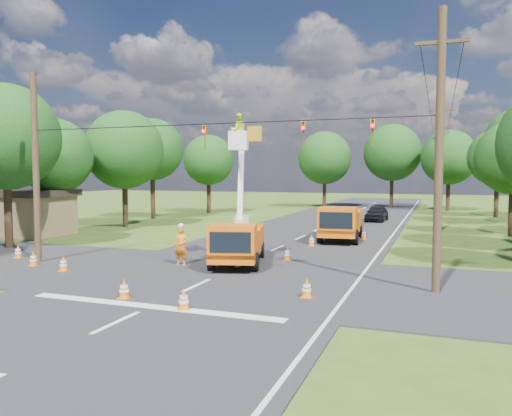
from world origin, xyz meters
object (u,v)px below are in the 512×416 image
at_px(tree_left_f, 209,160).
at_px(traffic_cone_3, 312,240).
at_px(pole_right_mid, 439,162).
at_px(ground_worker, 181,246).
at_px(tree_left_b, 6,137).
at_px(traffic_cone_2, 288,253).
at_px(traffic_cone_8, 307,288).
at_px(tree_left_e, 152,150).
at_px(distant_car, 377,213).
at_px(second_truck, 341,222).
at_px(tree_right_e, 498,157).
at_px(pole_right_far, 439,166).
at_px(traffic_cone_6, 18,252).
at_px(traffic_cone_0, 124,289).
at_px(traffic_cone_1, 184,300).
at_px(tree_far_a, 325,158).
at_px(bucket_truck, 238,233).
at_px(shed, 28,212).
at_px(traffic_cone_4, 64,264).
at_px(tree_far_c, 449,157).
at_px(traffic_cone_7, 364,234).
at_px(pole_right_near, 439,150).
at_px(tree_left_c, 55,156).
at_px(traffic_cone_5, 33,259).
at_px(tree_left_d, 124,150).
at_px(tree_far_b, 392,153).
at_px(pole_left, 36,169).

bearing_deg(tree_left_f, traffic_cone_3, -51.18).
xyz_separation_m(pole_right_mid, tree_left_f, (-23.30, 10.00, 0.58)).
distance_m(ground_worker, tree_left_b, 13.08).
height_order(traffic_cone_2, traffic_cone_8, same).
xyz_separation_m(pole_right_mid, tree_left_e, (-25.30, 2.00, 1.38)).
bearing_deg(traffic_cone_2, tree_left_f, 122.88).
height_order(tree_left_e, tree_left_f, tree_left_e).
bearing_deg(ground_worker, traffic_cone_3, 56.20).
bearing_deg(distant_car, second_truck, -90.13).
bearing_deg(tree_right_e, second_truck, -116.34).
height_order(pole_right_mid, pole_right_far, same).
bearing_deg(traffic_cone_2, traffic_cone_6, -162.34).
height_order(traffic_cone_0, tree_right_e, tree_right_e).
relative_size(traffic_cone_1, traffic_cone_3, 1.00).
relative_size(traffic_cone_3, tree_far_a, 0.07).
bearing_deg(bucket_truck, traffic_cone_1, -95.29).
bearing_deg(tree_left_f, shed, -98.28).
height_order(traffic_cone_0, tree_left_b, tree_left_b).
bearing_deg(traffic_cone_4, tree_left_f, 104.38).
height_order(bucket_truck, shed, bucket_truck).
xyz_separation_m(traffic_cone_0, tree_far_c, (10.94, 46.57, 5.70)).
relative_size(bucket_truck, pole_right_far, 0.71).
bearing_deg(pole_right_far, tree_left_b, -121.87).
height_order(traffic_cone_4, pole_right_far, pole_right_far).
bearing_deg(second_truck, traffic_cone_7, 33.22).
height_order(distant_car, traffic_cone_4, distant_car).
xyz_separation_m(bucket_truck, pole_right_near, (8.76, -2.72, 3.60)).
bearing_deg(pole_right_mid, tree_left_c, -156.25).
distance_m(distant_car, tree_left_e, 21.47).
xyz_separation_m(pole_right_far, tree_far_a, (-13.50, 3.00, 1.08)).
xyz_separation_m(traffic_cone_5, tree_left_d, (-6.09, 15.93, 5.77)).
distance_m(traffic_cone_7, tree_far_b, 32.03).
relative_size(pole_right_far, tree_far_a, 1.05).
height_order(traffic_cone_4, shed, shed).
bearing_deg(pole_right_near, traffic_cone_6, 178.68).
xyz_separation_m(pole_right_mid, tree_left_c, (-25.00, -11.00, 0.33)).
xyz_separation_m(traffic_cone_2, pole_left, (-11.15, -4.56, 4.14)).
height_order(traffic_cone_7, pole_left, pole_left).
bearing_deg(traffic_cone_2, pole_left, -157.77).
bearing_deg(traffic_cone_2, pole_right_mid, 66.07).
xyz_separation_m(bucket_truck, traffic_cone_3, (1.85, 6.90, -1.15)).
relative_size(traffic_cone_1, tree_left_d, 0.08).
relative_size(second_truck, ground_worker, 3.41).
bearing_deg(tree_left_d, tree_far_a, 70.35).
bearing_deg(traffic_cone_8, traffic_cone_4, 175.60).
relative_size(distant_car, tree_right_e, 0.49).
distance_m(traffic_cone_1, traffic_cone_3, 14.78).
relative_size(ground_worker, tree_far_b, 0.18).
distance_m(bucket_truck, tree_right_e, 35.47).
bearing_deg(tree_left_c, distant_car, 41.65).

